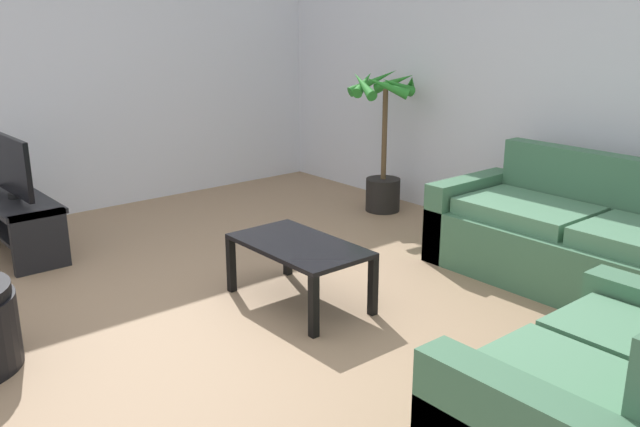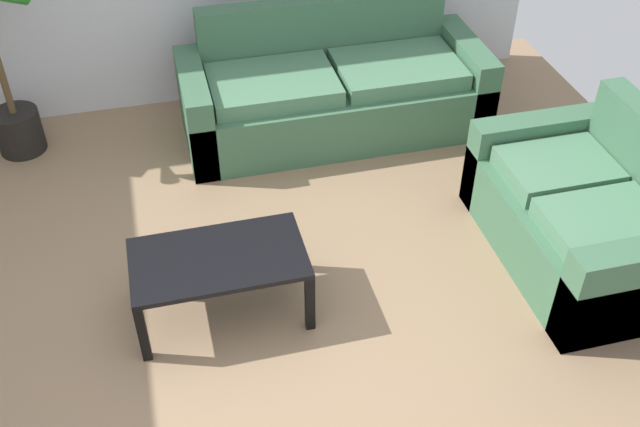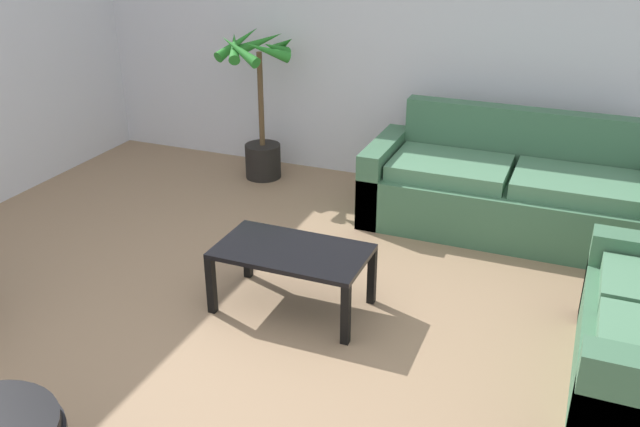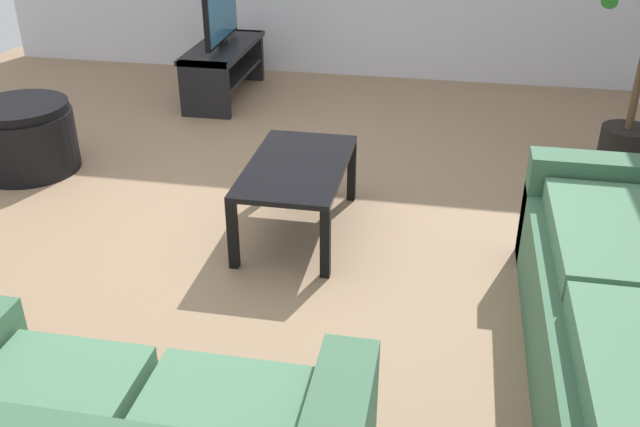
% 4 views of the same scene
% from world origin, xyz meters
% --- Properties ---
extents(ground_plane, '(6.60, 6.60, 0.00)m').
position_xyz_m(ground_plane, '(0.00, 0.00, 0.00)').
color(ground_plane, '#937556').
extents(wall_back, '(6.00, 0.06, 2.70)m').
position_xyz_m(wall_back, '(0.00, 3.00, 1.35)').
color(wall_back, silver).
rests_on(wall_back, ground).
extents(couch_main, '(2.25, 0.90, 0.90)m').
position_xyz_m(couch_main, '(1.19, 2.28, 0.30)').
color(couch_main, '#3F6B4C').
rests_on(couch_main, ground).
extents(coffee_table, '(0.95, 0.54, 0.42)m').
position_xyz_m(coffee_table, '(0.08, 0.57, 0.36)').
color(coffee_table, black).
rests_on(coffee_table, ground).
extents(potted_palm, '(0.75, 0.71, 1.38)m').
position_xyz_m(potted_palm, '(-1.13, 2.55, 0.66)').
color(potted_palm, black).
rests_on(potted_palm, ground).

